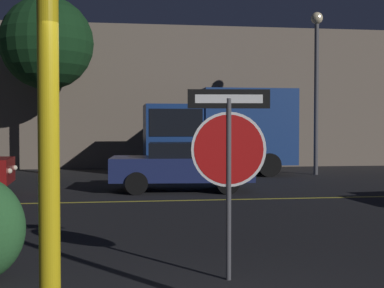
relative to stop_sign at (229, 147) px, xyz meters
name	(u,v)px	position (x,y,z in m)	size (l,w,h in m)	color
road_center_stripe	(150,201)	(-0.52, 6.69, -1.54)	(43.20, 0.12, 0.01)	gold
stop_sign	(229,147)	(0.00, 0.00, 0.00)	(0.95, 0.13, 2.21)	#4C4C51
yellow_pole_left	(49,160)	(-1.75, -2.24, 0.01)	(0.15, 0.15, 3.11)	yellow
passing_car_3	(181,166)	(0.46, 8.66, -0.85)	(4.07, 2.17, 1.34)	navy
delivery_truck	(218,129)	(2.38, 13.32, 0.14)	(5.45, 2.38, 3.15)	navy
street_lamp	(316,70)	(6.00, 12.90, 2.33)	(0.44, 0.44, 5.99)	#4C4C51
tree_1	(47,44)	(-3.90, 14.70, 3.35)	(3.49, 3.49, 6.66)	#422D1E
building_backdrop	(90,98)	(-2.49, 18.35, 1.53)	(35.67, 3.01, 6.14)	#7A6B5B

